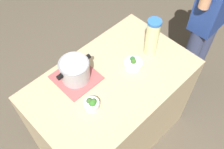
% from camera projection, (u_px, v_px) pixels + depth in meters
% --- Properties ---
extents(ground_plane, '(8.00, 8.00, 0.00)m').
position_uv_depth(ground_plane, '(112.00, 133.00, 2.57)').
color(ground_plane, brown).
extents(counter_slab, '(1.22, 0.75, 0.92)m').
position_uv_depth(counter_slab, '(112.00, 110.00, 2.20)').
color(counter_slab, tan).
rests_on(counter_slab, ground_plane).
extents(dish_cloth, '(0.28, 0.29, 0.01)m').
position_uv_depth(dish_cloth, '(76.00, 77.00, 1.83)').
color(dish_cloth, '#B55657').
rests_on(dish_cloth, counter_slab).
extents(cooking_pot, '(0.28, 0.21, 0.16)m').
position_uv_depth(cooking_pot, '(75.00, 70.00, 1.77)').
color(cooking_pot, '#B7B7BC').
rests_on(cooking_pot, dish_cloth).
extents(lemonade_pitcher, '(0.10, 0.10, 0.31)m').
position_uv_depth(lemonade_pitcher, '(152.00, 37.00, 1.86)').
color(lemonade_pitcher, '#F1F4A6').
rests_on(lemonade_pitcher, counter_slab).
extents(broccoli_bowl_front, '(0.10, 0.10, 0.08)m').
position_uv_depth(broccoli_bowl_front, '(92.00, 104.00, 1.67)').
color(broccoli_bowl_front, silver).
rests_on(broccoli_bowl_front, counter_slab).
extents(broccoli_bowl_center, '(0.14, 0.14, 0.07)m').
position_uv_depth(broccoli_bowl_center, '(133.00, 64.00, 1.88)').
color(broccoli_bowl_center, silver).
rests_on(broccoli_bowl_center, counter_slab).
extents(person_cook, '(0.50, 0.21, 1.69)m').
position_uv_depth(person_cook, '(209.00, 20.00, 2.17)').
color(person_cook, '#41496D').
rests_on(person_cook, ground_plane).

